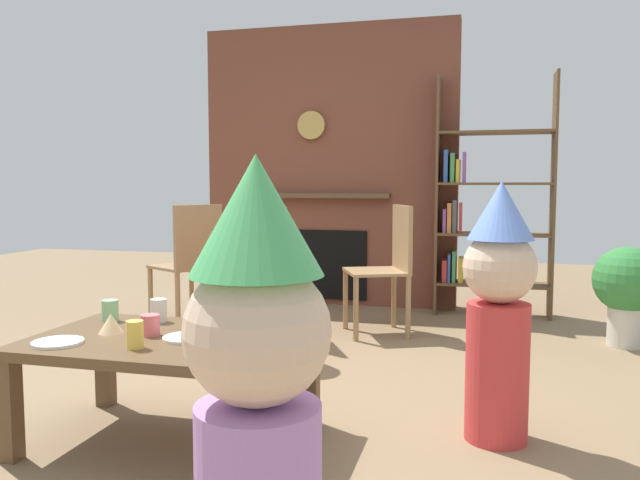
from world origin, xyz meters
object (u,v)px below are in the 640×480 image
Objects in this scene: paper_plate_front at (186,338)px; birthday_cake_slice at (111,323)px; coffee_table at (169,353)px; paper_cup_far_left at (135,335)px; dining_chair_middle at (266,263)px; paper_cup_near_right at (159,310)px; child_with_cone_hat at (258,408)px; dining_chair_right at (389,261)px; child_in_pink at (499,305)px; paper_plate_rear at (58,342)px; bookshelf at (482,207)px; dining_chair_left at (191,258)px; paper_cup_near_left at (150,325)px; potted_plant_tall at (627,286)px; child_by_the_chairs at (254,259)px; paper_cup_center at (110,311)px.

paper_plate_front is 0.35m from birthday_cake_slice.
coffee_table is 10.94× the size of birthday_cake_slice.
paper_cup_far_left is 0.12× the size of dining_chair_middle.
paper_cup_near_right is 0.37m from paper_plate_front.
child_with_cone_hat is 1.22× the size of dining_chair_right.
dining_chair_right is (-0.69, 1.72, -0.05)m from child_in_pink.
paper_plate_rear is 1.97m from dining_chair_middle.
paper_cup_far_left is 1.43m from child_in_pink.
paper_plate_rear is at bearing -115.11° from birthday_cake_slice.
birthday_cake_slice is (-0.35, 0.02, 0.03)m from paper_plate_front.
dining_chair_right reaches higher than paper_cup_far_left.
paper_cup_far_left is at bearing -112.06° from bookshelf.
paper_cup_near_left is at bearing 141.10° from dining_chair_left.
paper_cup_far_left is at bearing -133.32° from potted_plant_tall.
child_by_the_chairs reaches higher than birthday_cake_slice.
dining_chair_left is at bearing -154.02° from bookshelf.
dining_chair_left is (-0.83, 1.90, 0.14)m from coffee_table.
coffee_table is 2.99m from potted_plant_tall.
dining_chair_middle is (0.16, 1.96, 0.07)m from paper_plate_rear.
child_by_the_chairs reaches higher than dining_chair_middle.
dining_chair_right is (0.59, 2.07, 0.14)m from coffee_table.
paper_plate_front is at bearing -9.68° from coffee_table.
child_in_pink reaches higher than dining_chair_middle.
paper_cup_near_right is 0.11× the size of dining_chair_left.
paper_plate_rear is 3.39m from potted_plant_tall.
bookshelf is at bearing 65.84° from paper_cup_near_left.
paper_cup_near_left is at bearing 37.38° from paper_plate_rear.
paper_cup_near_left is at bearing 2.79° from child_with_cone_hat.
bookshelf is at bearing 134.96° from child_by_the_chairs.
coffee_table is 1.77m from dining_chair_middle.
paper_cup_center reaches higher than paper_cup_near_left.
bookshelf is 9.91× the size of paper_plate_rear.
paper_plate_rear is at bearing -142.62° from paper_cup_near_left.
child_with_cone_hat reaches higher than dining_chair_right.
paper_plate_rear is (-1.57, -3.11, -0.43)m from bookshelf.
potted_plant_tall is (2.30, 1.86, -0.09)m from paper_cup_near_right.
potted_plant_tall is (2.38, 2.10, -0.08)m from birthday_cake_slice.
bookshelf is at bearing 68.84° from paper_plate_front.
paper_cup_near_right is (-0.09, 0.24, 0.01)m from paper_cup_near_left.
potted_plant_tall reaches higher than paper_cup_far_left.
birthday_cake_slice is 0.15× the size of potted_plant_tall.
paper_cup_near_left is 0.09× the size of dining_chair_middle.
paper_cup_near_left is 0.09× the size of dining_chair_left.
child_with_cone_hat is at bearing -51.16° from paper_cup_near_left.
child_with_cone_hat reaches higher than paper_plate_front.
coffee_table is at bearing -112.66° from bookshelf.
dining_chair_left is (-2.11, 1.55, -0.05)m from child_in_pink.
paper_cup_near_right is 0.11× the size of dining_chair_middle.
paper_cup_far_left is 0.09× the size of child_with_cone_hat.
child_with_cone_hat reaches higher than paper_cup_far_left.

